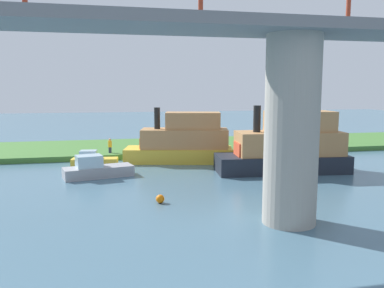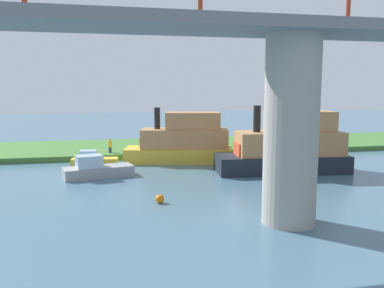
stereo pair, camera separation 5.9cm
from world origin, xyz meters
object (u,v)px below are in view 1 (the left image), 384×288
(bridge_pylon, at_px, (292,131))
(person_on_bank, at_px, (110,146))
(skiff_small, at_px, (182,142))
(houseboat_blue, at_px, (286,147))
(motorboat_red, at_px, (96,169))
(marker_buoy, at_px, (160,199))
(pontoon_yellow, at_px, (93,160))
(mooring_post, at_px, (163,146))

(bridge_pylon, relative_size, person_on_bank, 6.54)
(bridge_pylon, xyz_separation_m, skiff_small, (1.83, -17.72, -2.72))
(houseboat_blue, height_order, motorboat_red, houseboat_blue)
(bridge_pylon, bearing_deg, marker_buoy, -40.15)
(marker_buoy, bearing_deg, houseboat_blue, -148.65)
(bridge_pylon, bearing_deg, pontoon_yellow, -61.32)
(bridge_pylon, distance_m, skiff_small, 18.02)
(person_on_bank, bearing_deg, pontoon_yellow, 66.38)
(motorboat_red, relative_size, marker_buoy, 10.69)
(bridge_pylon, xyz_separation_m, marker_buoy, (5.71, -4.81, -4.30))
(skiff_small, bearing_deg, pontoon_yellow, -0.31)
(houseboat_blue, xyz_separation_m, pontoon_yellow, (15.06, -6.22, -1.50))
(skiff_small, height_order, marker_buoy, skiff_small)
(bridge_pylon, relative_size, mooring_post, 10.18)
(skiff_small, distance_m, houseboat_blue, 9.47)
(motorboat_red, bearing_deg, person_on_bank, -98.05)
(mooring_post, bearing_deg, houseboat_blue, 129.99)
(houseboat_blue, distance_m, marker_buoy, 13.05)
(bridge_pylon, xyz_separation_m, houseboat_blue, (-5.34, -11.54, -2.59))
(skiff_small, height_order, pontoon_yellow, skiff_small)
(houseboat_blue, distance_m, motorboat_red, 14.86)
(marker_buoy, bearing_deg, motorboat_red, -65.10)
(mooring_post, distance_m, marker_buoy, 16.96)
(bridge_pylon, distance_m, mooring_post, 22.06)
(mooring_post, xyz_separation_m, pontoon_yellow, (6.67, 3.79, -0.48))
(bridge_pylon, xyz_separation_m, pontoon_yellow, (9.72, -17.76, -4.08))
(bridge_pylon, height_order, pontoon_yellow, bridge_pylon)
(houseboat_blue, bearing_deg, pontoon_yellow, -22.44)
(person_on_bank, relative_size, mooring_post, 1.56)
(mooring_post, bearing_deg, pontoon_yellow, 29.61)
(person_on_bank, relative_size, marker_buoy, 2.78)
(person_on_bank, height_order, motorboat_red, person_on_bank)
(mooring_post, xyz_separation_m, marker_buoy, (2.66, 16.74, -0.70))
(bridge_pylon, xyz_separation_m, person_on_bank, (8.21, -21.21, -3.35))
(mooring_post, xyz_separation_m, houseboat_blue, (-8.39, 10.01, 1.01))
(mooring_post, height_order, houseboat_blue, houseboat_blue)
(skiff_small, distance_m, motorboat_red, 9.12)
(person_on_bank, distance_m, skiff_small, 7.29)
(person_on_bank, xyz_separation_m, pontoon_yellow, (1.51, 3.45, -0.74))
(houseboat_blue, bearing_deg, marker_buoy, 31.35)
(motorboat_red, bearing_deg, pontoon_yellow, -86.38)
(bridge_pylon, bearing_deg, skiff_small, -84.09)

